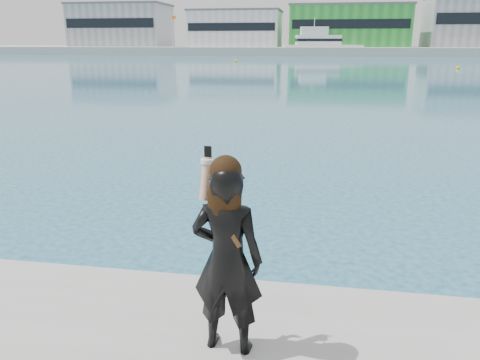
% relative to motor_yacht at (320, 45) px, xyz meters
% --- Properties ---
extents(far_quay, '(320.00, 40.00, 2.00)m').
position_rel_motor_yacht_xyz_m(far_quay, '(-0.90, 13.81, -1.50)').
color(far_quay, '#9E9E99').
rests_on(far_quay, ground).
extents(warehouse_grey_left, '(26.52, 16.36, 11.50)m').
position_rel_motor_yacht_xyz_m(warehouse_grey_left, '(-55.90, 11.79, 5.26)').
color(warehouse_grey_left, gray).
rests_on(warehouse_grey_left, far_quay).
extents(warehouse_white, '(24.48, 15.35, 9.50)m').
position_rel_motor_yacht_xyz_m(warehouse_white, '(-22.90, 11.79, 4.26)').
color(warehouse_white, silver).
rests_on(warehouse_white, far_quay).
extents(warehouse_green, '(30.60, 16.36, 10.50)m').
position_rel_motor_yacht_xyz_m(warehouse_green, '(7.10, 11.79, 4.76)').
color(warehouse_green, green).
rests_on(warehouse_green, far_quay).
extents(warehouse_grey_right, '(25.50, 15.35, 12.50)m').
position_rel_motor_yacht_xyz_m(warehouse_grey_right, '(39.10, 11.79, 5.76)').
color(warehouse_grey_right, gray).
rests_on(warehouse_grey_right, far_quay).
extents(flagpole_left, '(1.28, 0.16, 8.00)m').
position_rel_motor_yacht_xyz_m(flagpole_left, '(-38.80, 4.81, 4.04)').
color(flagpole_left, silver).
rests_on(flagpole_left, far_quay).
extents(flagpole_right, '(1.28, 0.16, 8.00)m').
position_rel_motor_yacht_xyz_m(flagpole_right, '(21.20, 4.81, 4.04)').
color(flagpole_right, silver).
rests_on(flagpole_right, far_quay).
extents(motor_yacht, '(19.70, 8.78, 8.89)m').
position_rel_motor_yacht_xyz_m(motor_yacht, '(0.00, 0.00, 0.00)').
color(motor_yacht, white).
rests_on(motor_yacht, ground).
extents(buoy_near, '(0.50, 0.50, 0.50)m').
position_rel_motor_yacht_xyz_m(buoy_near, '(18.31, -53.22, -2.50)').
color(buoy_near, yellow).
rests_on(buoy_near, ground).
extents(buoy_far, '(0.50, 0.50, 0.50)m').
position_rel_motor_yacht_xyz_m(buoy_far, '(-14.28, -37.34, -2.50)').
color(buoy_far, yellow).
rests_on(buoy_far, ground).
extents(woman, '(0.69, 0.48, 1.90)m').
position_rel_motor_yacht_xyz_m(woman, '(-0.28, -116.51, -0.74)').
color(woman, black).
rests_on(woman, near_quay).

